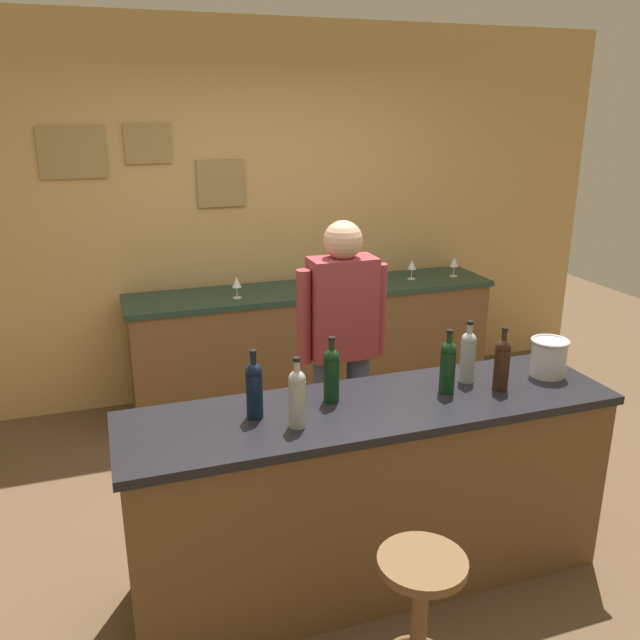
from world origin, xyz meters
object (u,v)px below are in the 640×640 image
at_px(wine_glass_b, 329,273).
at_px(wine_glass_e, 454,263).
at_px(wine_bottle_b, 297,396).
at_px(wine_bottle_c, 332,373).
at_px(wine_bottle_f, 502,362).
at_px(bartender, 342,343).
at_px(bar_stool, 420,610).
at_px(ice_bucket, 549,357).
at_px(wine_glass_a, 237,283).
at_px(wine_bottle_d, 448,365).
at_px(wine_bottle_e, 468,355).
at_px(wine_bottle_a, 254,388).
at_px(coffee_mug, 350,280).
at_px(wine_glass_d, 412,265).
at_px(wine_glass_c, 359,269).

relative_size(wine_glass_b, wine_glass_e, 1.00).
bearing_deg(wine_bottle_b, wine_glass_b, 67.15).
distance_m(wine_bottle_c, wine_bottle_f, 0.80).
bearing_deg(bartender, bar_stool, -99.93).
bearing_deg(ice_bucket, wine_glass_a, 120.80).
height_order(wine_bottle_d, wine_glass_b, wine_bottle_d).
relative_size(bar_stool, ice_bucket, 3.62).
xyz_separation_m(wine_bottle_f, ice_bucket, (0.32, 0.07, -0.04)).
distance_m(bar_stool, wine_bottle_f, 1.19).
distance_m(wine_bottle_e, wine_glass_a, 2.00).
distance_m(wine_bottle_a, wine_bottle_c, 0.37).
xyz_separation_m(wine_bottle_a, wine_bottle_b, (0.15, -0.14, 0.00)).
bearing_deg(coffee_mug, wine_bottle_f, -91.18).
xyz_separation_m(bartender, coffee_mug, (0.54, 1.24, 0.01)).
relative_size(ice_bucket, wine_glass_b, 1.21).
distance_m(wine_bottle_b, coffee_mug, 2.34).
relative_size(wine_bottle_d, wine_bottle_e, 1.00).
bearing_deg(wine_glass_a, bar_stool, -88.42).
distance_m(bartender, wine_bottle_e, 0.78).
bearing_deg(wine_glass_e, wine_bottle_b, -132.70).
height_order(wine_bottle_a, wine_bottle_d, same).
bearing_deg(wine_bottle_f, wine_glass_b, 93.39).
height_order(wine_bottle_a, wine_glass_d, wine_bottle_a).
distance_m(wine_glass_d, wine_glass_e, 0.36).
bearing_deg(bartender, wine_bottle_c, -114.45).
relative_size(wine_bottle_f, wine_glass_c, 1.97).
height_order(bar_stool, coffee_mug, coffee_mug).
bearing_deg(wine_glass_e, wine_bottle_d, -120.72).
bearing_deg(wine_glass_c, wine_bottle_c, -115.35).
xyz_separation_m(bar_stool, wine_glass_b, (0.63, 2.76, 0.55)).
height_order(wine_bottle_b, wine_glass_d, wine_bottle_b).
relative_size(bar_stool, wine_glass_d, 4.39).
bearing_deg(wine_glass_c, wine_glass_b, -167.70).
bearing_deg(wine_bottle_a, wine_glass_e, 43.27).
xyz_separation_m(wine_bottle_d, ice_bucket, (0.57, 0.02, -0.04)).
bearing_deg(wine_glass_b, bartender, -106.42).
bearing_deg(bartender, coffee_mug, 66.63).
bearing_deg(wine_glass_c, wine_glass_d, -3.59).
relative_size(wine_glass_b, wine_glass_d, 1.00).
relative_size(ice_bucket, coffee_mug, 1.50).
height_order(wine_bottle_f, wine_glass_b, wine_bottle_f).
relative_size(wine_bottle_f, ice_bucket, 1.63).
distance_m(wine_glass_c, wine_glass_e, 0.80).
bearing_deg(wine_bottle_b, wine_glass_c, 61.93).
xyz_separation_m(bartender, wine_glass_b, (0.37, 1.26, 0.07)).
bearing_deg(wine_bottle_a, wine_glass_b, 62.27).
height_order(wine_glass_a, wine_glass_d, same).
height_order(wine_bottle_e, wine_glass_a, wine_bottle_e).
bearing_deg(wine_bottle_b, wine_bottle_f, 2.97).
bearing_deg(wine_glass_b, wine_bottle_a, -117.73).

